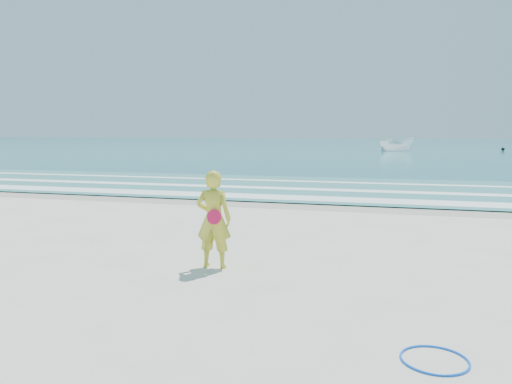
# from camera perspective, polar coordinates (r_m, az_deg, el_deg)

# --- Properties ---
(ground) EXTENTS (400.00, 400.00, 0.00)m
(ground) POSITION_cam_1_polar(r_m,az_deg,el_deg) (8.90, -10.30, -9.28)
(ground) COLOR silver
(ground) RESTS_ON ground
(wet_sand) EXTENTS (400.00, 2.40, 0.00)m
(wet_sand) POSITION_cam_1_polar(r_m,az_deg,el_deg) (17.25, 3.08, -1.34)
(wet_sand) COLOR #B2A893
(wet_sand) RESTS_ON ground
(ocean) EXTENTS (400.00, 190.00, 0.04)m
(ocean) POSITION_cam_1_polar(r_m,az_deg,el_deg) (112.73, 14.21, 5.39)
(ocean) COLOR #19727F
(ocean) RESTS_ON ground
(shallow) EXTENTS (400.00, 10.00, 0.01)m
(shallow) POSITION_cam_1_polar(r_m,az_deg,el_deg) (22.11, 6.00, 0.55)
(shallow) COLOR #59B7AD
(shallow) RESTS_ON ocean
(foam_near) EXTENTS (400.00, 1.40, 0.01)m
(foam_near) POSITION_cam_1_polar(r_m,az_deg,el_deg) (18.50, 3.99, -0.63)
(foam_near) COLOR white
(foam_near) RESTS_ON shallow
(foam_mid) EXTENTS (400.00, 0.90, 0.01)m
(foam_mid) POSITION_cam_1_polar(r_m,az_deg,el_deg) (21.33, 5.63, 0.34)
(foam_mid) COLOR white
(foam_mid) RESTS_ON shallow
(foam_far) EXTENTS (400.00, 0.60, 0.01)m
(foam_far) POSITION_cam_1_polar(r_m,az_deg,el_deg) (24.56, 7.03, 1.18)
(foam_far) COLOR white
(foam_far) RESTS_ON shallow
(hoop) EXTENTS (0.84, 0.84, 0.03)m
(hoop) POSITION_cam_1_polar(r_m,az_deg,el_deg) (5.99, 19.73, -17.59)
(hoop) COLOR blue
(hoop) RESTS_ON ground
(boat) EXTENTS (4.94, 3.10, 1.79)m
(boat) POSITION_cam_1_polar(r_m,az_deg,el_deg) (66.42, 15.82, 5.27)
(boat) COLOR white
(boat) RESTS_ON ocean
(buoy) EXTENTS (0.45, 0.45, 0.45)m
(buoy) POSITION_cam_1_polar(r_m,az_deg,el_deg) (73.59, 26.38, 4.42)
(buoy) COLOR black
(buoy) RESTS_ON ocean
(woman) EXTENTS (0.68, 0.47, 1.78)m
(woman) POSITION_cam_1_polar(r_m,az_deg,el_deg) (9.06, -4.86, -3.11)
(woman) COLOR gold
(woman) RESTS_ON ground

